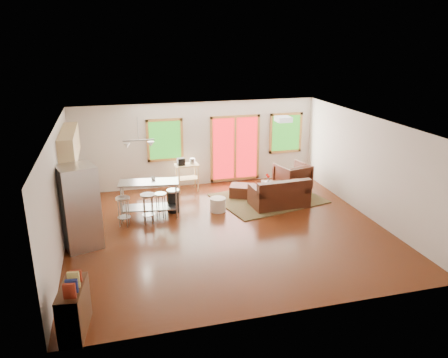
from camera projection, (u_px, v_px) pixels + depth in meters
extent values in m
cube|color=#3A1709|center=(227.00, 230.00, 10.65)|extent=(7.50, 7.00, 0.02)
cube|color=silver|center=(227.00, 124.00, 9.83)|extent=(7.50, 7.00, 0.02)
cube|color=beige|center=(197.00, 144.00, 13.46)|extent=(7.50, 0.02, 2.60)
cube|color=beige|center=(58.00, 193.00, 9.33)|extent=(0.02, 7.00, 2.60)
cube|color=beige|center=(369.00, 167.00, 11.15)|extent=(0.02, 7.00, 2.60)
cube|color=beige|center=(285.00, 245.00, 7.02)|extent=(7.50, 0.02, 2.60)
cube|color=#195011|center=(165.00, 140.00, 13.11)|extent=(0.94, 0.02, 1.14)
cube|color=#A46E33|center=(164.00, 120.00, 12.91)|extent=(1.10, 0.05, 0.08)
cube|color=#A46E33|center=(166.00, 160.00, 13.30)|extent=(1.10, 0.05, 0.08)
cube|color=#A46E33|center=(148.00, 141.00, 12.98)|extent=(0.08, 0.05, 1.30)
cube|color=#A46E33|center=(182.00, 139.00, 13.23)|extent=(0.08, 0.05, 1.30)
cube|color=#A60C10|center=(235.00, 148.00, 13.77)|extent=(1.44, 0.02, 1.94)
cube|color=#A46E33|center=(235.00, 117.00, 13.45)|extent=(1.60, 0.05, 0.08)
cube|color=#A46E33|center=(235.00, 179.00, 14.09)|extent=(1.60, 0.05, 0.08)
cube|color=#A46E33|center=(212.00, 150.00, 13.58)|extent=(0.08, 0.05, 2.10)
cube|color=#A46E33|center=(258.00, 147.00, 13.95)|extent=(0.08, 0.05, 2.10)
cube|color=#A46E33|center=(235.00, 148.00, 13.77)|extent=(0.08, 0.05, 1.94)
cube|color=#195011|center=(286.00, 133.00, 14.05)|extent=(0.94, 0.02, 1.14)
cube|color=#A46E33|center=(287.00, 114.00, 13.86)|extent=(1.10, 0.05, 0.08)
cube|color=#A46E33|center=(285.00, 151.00, 14.25)|extent=(1.10, 0.05, 0.08)
cube|color=#A46E33|center=(271.00, 134.00, 13.93)|extent=(0.08, 0.05, 1.30)
cube|color=#A46E33|center=(300.00, 132.00, 14.18)|extent=(0.08, 0.05, 1.30)
cube|color=#37522F|center=(268.00, 198.00, 12.61)|extent=(3.26, 2.77, 0.03)
cube|color=black|center=(279.00, 198.00, 12.05)|extent=(1.57, 0.94, 0.43)
cube|color=black|center=(285.00, 188.00, 11.63)|extent=(1.54, 0.28, 0.39)
cube|color=black|center=(257.00, 191.00, 11.77)|extent=(0.25, 0.88, 0.16)
cube|color=black|center=(301.00, 186.00, 12.15)|extent=(0.25, 0.88, 0.16)
cube|color=black|center=(267.00, 190.00, 11.92)|extent=(0.66, 0.59, 0.12)
cube|color=black|center=(289.00, 187.00, 12.11)|extent=(0.66, 0.59, 0.12)
cube|color=#3A2111|center=(277.00, 184.00, 12.84)|extent=(1.04, 0.78, 0.04)
cube|color=#3A2111|center=(264.00, 192.00, 12.71)|extent=(0.07, 0.07, 0.33)
cube|color=#3A2111|center=(291.00, 192.00, 12.70)|extent=(0.07, 0.07, 0.33)
cube|color=#3A2111|center=(263.00, 187.00, 13.09)|extent=(0.07, 0.07, 0.33)
cube|color=#3A2111|center=(289.00, 187.00, 13.08)|extent=(0.07, 0.07, 0.33)
imported|color=black|center=(292.00, 175.00, 13.21)|extent=(1.06, 1.02, 0.92)
cube|color=black|center=(240.00, 191.00, 12.73)|extent=(0.71, 0.71, 0.36)
cylinder|color=beige|center=(218.00, 205.00, 11.70)|extent=(0.49, 0.49, 0.37)
imported|color=silver|center=(268.00, 182.00, 12.47)|extent=(0.27, 0.27, 0.20)
sphere|color=red|center=(269.00, 176.00, 12.45)|extent=(0.10, 0.10, 0.08)
sphere|color=red|center=(268.00, 177.00, 12.37)|extent=(0.10, 0.10, 0.08)
sphere|color=red|center=(267.00, 175.00, 12.44)|extent=(0.10, 0.10, 0.08)
imported|color=maroon|center=(283.00, 181.00, 12.48)|extent=(0.20, 0.06, 0.27)
cube|color=tan|center=(81.00, 201.00, 11.23)|extent=(0.60, 2.20, 0.90)
cube|color=black|center=(79.00, 184.00, 11.08)|extent=(0.64, 2.24, 0.04)
cube|color=tan|center=(69.00, 144.00, 10.73)|extent=(0.36, 2.20, 0.70)
cylinder|color=#B7BABC|center=(77.00, 186.00, 10.59)|extent=(0.12, 0.12, 0.18)
cube|color=black|center=(79.00, 174.00, 11.41)|extent=(0.22, 0.18, 0.20)
cube|color=#B7BABC|center=(80.00, 207.00, 9.52)|extent=(0.93, 0.92, 1.88)
cube|color=gray|center=(96.00, 204.00, 9.70)|extent=(0.22, 0.67, 1.84)
cylinder|color=gray|center=(100.00, 200.00, 9.48)|extent=(0.03, 0.03, 1.26)
cylinder|color=gray|center=(94.00, 194.00, 9.85)|extent=(0.03, 0.03, 1.26)
cube|color=#B7BABC|center=(149.00, 182.00, 11.13)|extent=(1.58, 0.80, 0.04)
cube|color=gray|center=(150.00, 207.00, 11.34)|extent=(1.47, 0.71, 0.03)
cylinder|color=gray|center=(122.00, 204.00, 10.98)|extent=(0.05, 0.05, 0.92)
cylinder|color=gray|center=(176.00, 202.00, 11.14)|extent=(0.05, 0.05, 0.92)
cylinder|color=gray|center=(124.00, 198.00, 11.41)|extent=(0.05, 0.05, 0.92)
cylinder|color=gray|center=(176.00, 196.00, 11.58)|extent=(0.05, 0.05, 0.92)
imported|color=silver|center=(153.00, 178.00, 11.27)|extent=(0.14, 0.12, 0.11)
cylinder|color=#B7BABC|center=(123.00, 198.00, 10.64)|extent=(0.44, 0.44, 0.04)
cylinder|color=gray|center=(129.00, 211.00, 10.84)|extent=(0.03, 0.03, 0.71)
cylinder|color=gray|center=(121.00, 211.00, 10.85)|extent=(0.03, 0.03, 0.71)
cylinder|color=gray|center=(119.00, 214.00, 10.67)|extent=(0.03, 0.03, 0.71)
cylinder|color=gray|center=(127.00, 214.00, 10.66)|extent=(0.03, 0.03, 0.71)
cylinder|color=gray|center=(124.00, 217.00, 10.79)|extent=(0.40, 0.40, 0.02)
cylinder|color=#B7BABC|center=(148.00, 195.00, 10.78)|extent=(0.38, 0.38, 0.04)
cylinder|color=gray|center=(152.00, 208.00, 11.02)|extent=(0.03, 0.03, 0.73)
cylinder|color=gray|center=(144.00, 209.00, 10.96)|extent=(0.03, 0.03, 0.73)
cylinder|color=gray|center=(145.00, 211.00, 10.78)|extent=(0.03, 0.03, 0.73)
cylinder|color=gray|center=(153.00, 211.00, 10.84)|extent=(0.03, 0.03, 0.73)
cylinder|color=gray|center=(149.00, 214.00, 10.94)|extent=(0.35, 0.35, 0.02)
cylinder|color=#B7BABC|center=(160.00, 194.00, 11.18)|extent=(0.41, 0.41, 0.04)
cylinder|color=gray|center=(165.00, 205.00, 11.35)|extent=(0.03, 0.03, 0.62)
cylinder|color=gray|center=(159.00, 204.00, 11.38)|extent=(0.03, 0.03, 0.62)
cylinder|color=gray|center=(157.00, 207.00, 11.22)|extent=(0.03, 0.03, 0.62)
cylinder|color=gray|center=(163.00, 207.00, 11.20)|extent=(0.03, 0.03, 0.62)
cylinder|color=gray|center=(161.00, 210.00, 11.32)|extent=(0.37, 0.37, 0.01)
cylinder|color=black|center=(173.00, 201.00, 11.63)|extent=(0.36, 0.36, 0.58)
cylinder|color=#B7BABC|center=(173.00, 191.00, 11.53)|extent=(0.37, 0.37, 0.05)
cube|color=tan|center=(187.00, 165.00, 13.04)|extent=(0.71, 0.48, 0.04)
cube|color=tan|center=(187.00, 178.00, 13.17)|extent=(0.67, 0.45, 0.03)
cube|color=tan|center=(179.00, 180.00, 12.92)|extent=(0.04, 0.04, 0.82)
cube|color=tan|center=(198.00, 178.00, 13.10)|extent=(0.04, 0.04, 0.82)
cube|color=tan|center=(176.00, 177.00, 13.23)|extent=(0.04, 0.04, 0.82)
cube|color=tan|center=(195.00, 175.00, 13.41)|extent=(0.04, 0.04, 0.82)
cube|color=black|center=(181.00, 162.00, 12.94)|extent=(0.23, 0.21, 0.21)
cylinder|color=#B7BABC|center=(192.00, 161.00, 13.06)|extent=(0.17, 0.17, 0.17)
cube|color=#3A2111|center=(74.00, 309.00, 6.89)|extent=(0.47, 0.95, 0.81)
cube|color=maroon|center=(69.00, 291.00, 6.44)|extent=(0.19, 0.07, 0.24)
cube|color=navy|center=(72.00, 286.00, 6.59)|extent=(0.19, 0.07, 0.22)
cube|color=tan|center=(74.00, 280.00, 6.72)|extent=(0.19, 0.07, 0.26)
cube|color=maroon|center=(76.00, 276.00, 6.87)|extent=(0.19, 0.07, 0.20)
cube|color=white|center=(283.00, 119.00, 10.79)|extent=(0.35, 0.35, 0.12)
cylinder|color=gray|center=(138.00, 129.00, 10.84)|extent=(0.02, 0.02, 0.60)
cube|color=gray|center=(139.00, 140.00, 10.93)|extent=(0.80, 0.04, 0.03)
cone|color=#B7BABC|center=(127.00, 146.00, 10.90)|extent=(0.18, 0.18, 0.14)
cone|color=#B7BABC|center=(151.00, 144.00, 11.04)|extent=(0.18, 0.18, 0.14)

